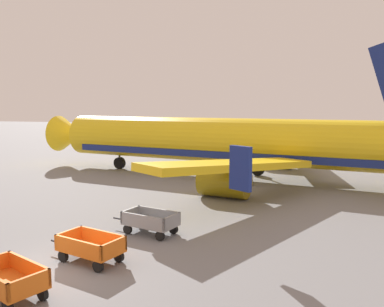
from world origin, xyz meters
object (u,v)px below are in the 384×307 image
baggage_cart_third_in_row (150,221)px  baggage_cart_second_in_row (90,247)px  airplane (234,142)px  baggage_cart_nearest (9,280)px

baggage_cart_third_in_row → baggage_cart_second_in_row: bearing=-106.1°
airplane → baggage_cart_third_in_row: airplane is taller
baggage_cart_nearest → airplane: bearing=80.1°
baggage_cart_nearest → baggage_cart_third_in_row: same height
baggage_cart_nearest → baggage_cart_third_in_row: bearing=73.1°
baggage_cart_nearest → baggage_cart_second_in_row: (1.05, 3.29, 0.00)m
airplane → baggage_cart_nearest: airplane is taller
airplane → baggage_cart_nearest: size_ratio=10.54×
baggage_cart_second_in_row → baggage_cart_third_in_row: (1.09, 3.75, 0.00)m
baggage_cart_second_in_row → baggage_cart_third_in_row: 3.91m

